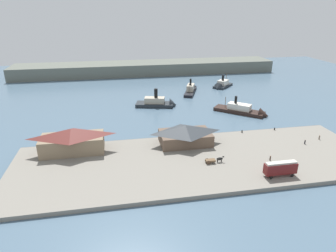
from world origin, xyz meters
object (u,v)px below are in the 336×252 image
object	(u,v)px
ferry_shed_central_terminal	(185,134)
street_tram	(280,168)
mooring_post_center_west	(275,129)
horse_cart	(214,160)
ferry_shed_customs_shed	(72,140)
pedestrian_by_tram	(270,158)
ferry_moored_west	(221,85)
pedestrian_standing_center	(319,137)
pedestrian_near_west_shed	(305,142)
ferry_approaching_east	(191,89)
ferry_near_quay	(160,103)
ferry_mid_harbor	(246,111)
mooring_post_east	(242,131)

from	to	relation	value
ferry_shed_central_terminal	street_tram	bearing A→B (deg)	-50.56
mooring_post_center_west	horse_cart	bearing A→B (deg)	-147.11
ferry_shed_customs_shed	mooring_post_center_west	world-z (taller)	ferry_shed_customs_shed
pedestrian_by_tram	ferry_moored_west	xyz separation A→B (m)	(17.20, 89.34, -0.62)
pedestrian_standing_center	pedestrian_by_tram	distance (m)	26.70
pedestrian_near_west_shed	mooring_post_center_west	world-z (taller)	pedestrian_near_west_shed
ferry_shed_customs_shed	pedestrian_standing_center	bearing A→B (deg)	-4.09
pedestrian_by_tram	ferry_approaching_east	xyz separation A→B (m)	(-2.70, 83.77, -0.44)
ferry_shed_customs_shed	ferry_near_quay	xyz separation A→B (m)	(34.91, 44.39, -3.74)
street_tram	ferry_approaching_east	bearing A→B (deg)	90.50
street_tram	pedestrian_near_west_shed	bearing A→B (deg)	41.72
ferry_mid_harbor	ferry_approaching_east	size ratio (longest dim) A/B	0.97
ferry_near_quay	ferry_shed_central_terminal	bearing A→B (deg)	-87.94
ferry_shed_central_terminal	ferry_near_quay	world-z (taller)	ferry_near_quay
ferry_shed_customs_shed	ferry_shed_central_terminal	xyz separation A→B (m)	(36.53, -0.52, -0.70)
mooring_post_east	mooring_post_center_west	size ratio (longest dim) A/B	1.00
mooring_post_east	ferry_mid_harbor	distance (m)	24.93
street_tram	ferry_moored_west	distance (m)	99.81
ferry_shed_customs_shed	ferry_moored_west	distance (m)	105.20
horse_cart	ferry_mid_harbor	distance (m)	50.91
mooring_post_east	ferry_shed_central_terminal	bearing A→B (deg)	-167.29
mooring_post_east	ferry_approaching_east	xyz separation A→B (m)	(-3.08, 62.36, -0.15)
mooring_post_east	pedestrian_standing_center	bearing A→B (deg)	-23.74
pedestrian_near_west_shed	ferry_mid_harbor	bearing A→B (deg)	98.61
pedestrian_standing_center	ferry_moored_west	xyz separation A→B (m)	(-7.19, 78.48, -0.64)
ferry_approaching_east	ferry_moored_west	bearing A→B (deg)	15.63
pedestrian_near_west_shed	ferry_moored_west	xyz separation A→B (m)	(-0.00, 80.91, -0.60)
horse_cart	pedestrian_standing_center	world-z (taller)	horse_cart
ferry_shed_customs_shed	ferry_near_quay	distance (m)	56.60
ferry_shed_customs_shed	mooring_post_center_west	size ratio (longest dim) A/B	21.87
ferry_shed_central_terminal	ferry_moored_west	bearing A→B (deg)	61.56
pedestrian_by_tram	ferry_approaching_east	distance (m)	83.82
mooring_post_center_west	ferry_approaching_east	size ratio (longest dim) A/B	0.04
mooring_post_center_west	pedestrian_standing_center	bearing A→B (deg)	-44.29
horse_cart	ferry_near_quay	world-z (taller)	ferry_near_quay
street_tram	mooring_post_east	size ratio (longest dim) A/B	9.95
pedestrian_standing_center	mooring_post_east	world-z (taller)	pedestrian_standing_center
horse_cart	mooring_post_center_west	distance (m)	36.47
street_tram	ferry_shed_customs_shed	bearing A→B (deg)	155.97
ferry_shed_customs_shed	ferry_mid_harbor	xyz separation A→B (m)	(70.79, 26.71, -3.91)
horse_cart	mooring_post_center_west	world-z (taller)	horse_cart
ferry_moored_west	ferry_mid_harbor	distance (m)	46.12
ferry_mid_harbor	ferry_near_quay	size ratio (longest dim) A/B	1.09
pedestrian_near_west_shed	pedestrian_standing_center	world-z (taller)	pedestrian_standing_center
pedestrian_standing_center	ferry_mid_harbor	distance (m)	34.98
ferry_moored_west	pedestrian_near_west_shed	bearing A→B (deg)	-90.00
ferry_mid_harbor	street_tram	bearing A→B (deg)	-104.81
pedestrian_by_tram	ferry_moored_west	size ratio (longest dim) A/B	0.11
ferry_shed_customs_shed	pedestrian_near_west_shed	distance (m)	76.63
pedestrian_standing_center	ferry_mid_harbor	xyz separation A→B (m)	(-12.49, 32.66, -0.64)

